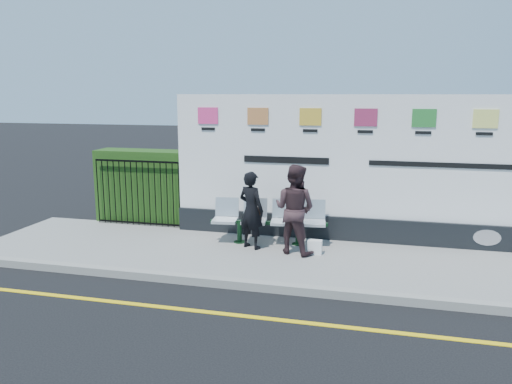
% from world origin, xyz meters
% --- Properties ---
extents(ground, '(80.00, 80.00, 0.00)m').
position_xyz_m(ground, '(0.00, 0.00, 0.00)').
color(ground, black).
extents(pavement, '(14.00, 3.00, 0.12)m').
position_xyz_m(pavement, '(0.00, 2.50, 0.06)').
color(pavement, gray).
rests_on(pavement, ground).
extents(kerb, '(14.00, 0.18, 0.14)m').
position_xyz_m(kerb, '(0.00, 1.00, 0.07)').
color(kerb, gray).
rests_on(kerb, ground).
extents(yellow_line, '(14.00, 0.10, 0.01)m').
position_xyz_m(yellow_line, '(0.00, 0.00, 0.00)').
color(yellow_line, yellow).
rests_on(yellow_line, ground).
extents(billboard, '(8.00, 0.30, 3.00)m').
position_xyz_m(billboard, '(0.50, 3.85, 1.42)').
color(billboard, black).
rests_on(billboard, pavement).
extents(hedge, '(2.35, 0.70, 1.70)m').
position_xyz_m(hedge, '(-4.58, 4.30, 0.97)').
color(hedge, '#224715').
rests_on(hedge, pavement).
extents(railing, '(2.05, 0.06, 1.54)m').
position_xyz_m(railing, '(-4.58, 3.85, 0.89)').
color(railing, black).
rests_on(railing, pavement).
extents(bench, '(2.34, 0.87, 0.49)m').
position_xyz_m(bench, '(-1.33, 3.16, 0.37)').
color(bench, silver).
rests_on(bench, pavement).
extents(woman_left, '(0.66, 0.57, 1.54)m').
position_xyz_m(woman_left, '(-1.59, 2.80, 0.89)').
color(woman_left, black).
rests_on(woman_left, pavement).
extents(woman_right, '(1.00, 0.88, 1.72)m').
position_xyz_m(woman_right, '(-0.72, 2.70, 0.98)').
color(woman_right, '#382428').
rests_on(woman_right, pavement).
extents(handbag_brown, '(0.34, 0.19, 0.25)m').
position_xyz_m(handbag_brown, '(-1.62, 3.12, 0.74)').
color(handbag_brown, black).
rests_on(handbag_brown, bench).
extents(carrier_bag_white, '(0.27, 0.16, 0.27)m').
position_xyz_m(carrier_bag_white, '(-0.32, 2.72, 0.25)').
color(carrier_bag_white, white).
rests_on(carrier_bag_white, pavement).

